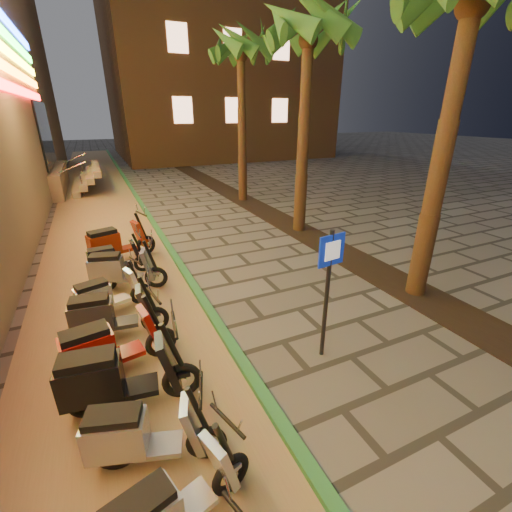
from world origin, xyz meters
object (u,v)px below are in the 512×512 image
scooter_3 (167,509)px  scooter_4 (139,435)px  scooter_11 (115,243)px  scooter_5 (114,378)px  scooter_8 (106,295)px  scooter_10 (112,260)px  scooter_6 (107,347)px  pedestrian_sign (329,278)px  scooter_9 (119,270)px  scooter_7 (108,315)px

scooter_3 → scooter_4: bearing=81.3°
scooter_4 → scooter_11: scooter_11 is taller
scooter_5 → scooter_8: (0.01, 2.63, -0.10)m
scooter_3 → scooter_5: 1.88m
scooter_3 → scooter_10: size_ratio=1.01×
scooter_11 → scooter_4: bearing=-108.9°
scooter_6 → pedestrian_sign: bearing=-26.4°
scooter_9 → scooter_10: 0.80m
scooter_6 → scooter_8: 1.85m
scooter_9 → scooter_11: size_ratio=0.93×
pedestrian_sign → scooter_6: 3.50m
scooter_4 → scooter_9: size_ratio=0.92×
scooter_7 → scooter_9: 1.91m
scooter_3 → pedestrian_sign: bearing=13.2°
pedestrian_sign → scooter_11: 6.31m
pedestrian_sign → scooter_7: size_ratio=1.34×
scooter_6 → scooter_10: (0.30, 3.66, -0.06)m
scooter_7 → scooter_8: (0.00, 0.86, -0.05)m
scooter_5 → scooter_10: size_ratio=1.21×
scooter_3 → scooter_9: bearing=72.8°
scooter_9 → scooter_3: bearing=-74.9°
scooter_7 → scooter_8: 0.86m
scooter_6 → scooter_7: bearing=77.1°
scooter_3 → scooter_8: (-0.29, 4.48, -0.01)m
scooter_5 → pedestrian_sign: bearing=4.1°
scooter_4 → scooter_8: size_ratio=1.04×
scooter_10 → scooter_11: 0.97m
pedestrian_sign → scooter_7: (-3.18, 1.96, -0.93)m
scooter_3 → scooter_11: 7.26m
pedestrian_sign → scooter_9: size_ratio=1.33×
pedestrian_sign → scooter_4: size_ratio=1.45×
scooter_3 → scooter_11: bearing=72.5°
pedestrian_sign → scooter_5: pedestrian_sign is taller
scooter_6 → scooter_9: size_ratio=1.03×
scooter_3 → scooter_4: size_ratio=0.99×
scooter_4 → scooter_7: scooter_7 is taller
scooter_5 → scooter_4: bearing=-72.1°
scooter_6 → scooter_7: size_ratio=1.04×
scooter_8 → pedestrian_sign: bearing=-59.3°
pedestrian_sign → scooter_8: (-3.18, 2.82, -0.97)m
scooter_5 → scooter_6: 0.79m
pedestrian_sign → scooter_10: size_ratio=1.48×
scooter_7 → scooter_6: bearing=-86.5°
scooter_4 → scooter_7: 2.73m
scooter_7 → scooter_11: 3.65m
scooter_6 → scooter_7: 0.99m
scooter_4 → scooter_6: (-0.22, 1.74, 0.05)m
scooter_9 → scooter_8: bearing=-92.5°
scooter_3 → scooter_7: (-0.30, 3.62, 0.04)m
scooter_4 → scooter_9: 4.61m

